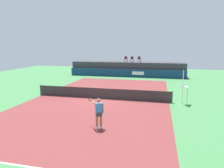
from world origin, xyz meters
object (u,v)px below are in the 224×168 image
(spectator_chair_center, at_px, (139,59))
(umpire_chair, at_px, (184,85))
(tennis_player, at_px, (99,112))
(net_post_far, at_px, (172,97))
(spectator_chair_left, at_px, (132,59))
(spectator_chair_far_left, at_px, (126,59))
(net_post_near, at_px, (41,90))

(spectator_chair_center, height_order, umpire_chair, spectator_chair_center)
(tennis_player, bearing_deg, net_post_far, 55.61)
(spectator_chair_center, height_order, net_post_far, spectator_chair_center)
(net_post_far, relative_size, tennis_player, 0.56)
(net_post_far, distance_m, tennis_player, 7.92)
(spectator_chair_left, bearing_deg, net_post_far, -70.24)
(umpire_chair, bearing_deg, tennis_player, -129.35)
(spectator_chair_left, relative_size, net_post_far, 0.89)
(spectator_chair_far_left, distance_m, umpire_chair, 17.14)
(umpire_chair, height_order, net_post_near, umpire_chair)
(net_post_near, xyz_separation_m, tennis_player, (7.93, -6.53, 0.46))
(net_post_far, bearing_deg, spectator_chair_far_left, 112.85)
(spectator_chair_center, xyz_separation_m, net_post_near, (-8.04, -15.41, -2.19))
(spectator_chair_center, xyz_separation_m, umpire_chair, (5.25, -15.40, -1.11))
(spectator_chair_far_left, bearing_deg, spectator_chair_center, -0.54)
(spectator_chair_center, distance_m, umpire_chair, 16.31)
(spectator_chair_center, bearing_deg, umpire_chair, -71.19)
(tennis_player, bearing_deg, spectator_chair_far_left, 95.29)
(spectator_chair_far_left, xyz_separation_m, umpire_chair, (7.39, -15.42, -1.11))
(spectator_chair_center, bearing_deg, spectator_chair_left, -171.48)
(spectator_chair_far_left, relative_size, net_post_far, 0.89)
(net_post_near, distance_m, tennis_player, 10.28)
(spectator_chair_center, distance_m, net_post_near, 17.52)
(net_post_near, relative_size, tennis_player, 0.56)
(spectator_chair_center, distance_m, net_post_far, 16.16)
(spectator_chair_left, distance_m, umpire_chair, 16.55)
(spectator_chair_left, relative_size, tennis_player, 0.50)
(tennis_player, bearing_deg, spectator_chair_left, 92.65)
(net_post_near, bearing_deg, net_post_far, 0.00)
(tennis_player, bearing_deg, spectator_chair_center, 89.72)
(spectator_chair_center, height_order, net_post_near, spectator_chair_center)
(umpire_chair, distance_m, tennis_player, 8.47)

